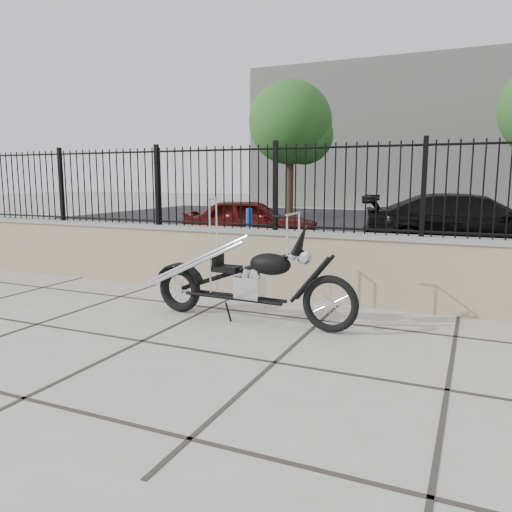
{
  "coord_description": "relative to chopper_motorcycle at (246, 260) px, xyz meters",
  "views": [
    {
      "loc": [
        1.63,
        -4.1,
        1.7
      ],
      "look_at": [
        -0.82,
        1.43,
        0.75
      ],
      "focal_mm": 35.0,
      "sensor_mm": 36.0,
      "label": 1
    }
  ],
  "objects": [
    {
      "name": "bollard_a",
      "position": [
        -1.86,
        4.13,
        -0.21
      ],
      "size": [
        0.16,
        0.16,
        1.07
      ],
      "primitive_type": "cylinder",
      "rotation": [
        0.0,
        0.0,
        -0.33
      ],
      "color": "#0C3EBC",
      "rests_on": "ground_plane"
    },
    {
      "name": "ground_plane",
      "position": [
        0.82,
        -1.13,
        -0.75
      ],
      "size": [
        90.0,
        90.0,
        0.0
      ],
      "primitive_type": "plane",
      "color": "#99968E",
      "rests_on": "ground"
    },
    {
      "name": "background_building",
      "position": [
        0.82,
        25.37,
        3.25
      ],
      "size": [
        22.0,
        6.0,
        8.0
      ],
      "primitive_type": "cube",
      "color": "beige",
      "rests_on": "ground_plane"
    },
    {
      "name": "iron_fence",
      "position": [
        0.82,
        1.37,
        0.81
      ],
      "size": [
        14.0,
        0.08,
        1.2
      ],
      "primitive_type": "cube",
      "color": "black",
      "rests_on": "retaining_wall"
    },
    {
      "name": "tree_left",
      "position": [
        -5.04,
        15.21,
        3.42
      ],
      "size": [
        3.53,
        3.53,
        5.95
      ],
      "rotation": [
        0.0,
        0.0,
        -0.29
      ],
      "color": "#382619",
      "rests_on": "ground_plane"
    },
    {
      "name": "retaining_wall",
      "position": [
        0.82,
        1.37,
        -0.27
      ],
      "size": [
        14.0,
        0.36,
        0.96
      ],
      "primitive_type": "cube",
      "color": "gray",
      "rests_on": "ground_plane"
    },
    {
      "name": "parking_lot",
      "position": [
        0.82,
        11.37,
        -0.75
      ],
      "size": [
        30.0,
        30.0,
        0.0
      ],
      "primitive_type": "plane",
      "color": "black",
      "rests_on": "ground"
    },
    {
      "name": "car_red",
      "position": [
        -2.82,
        6.34,
        -0.15
      ],
      "size": [
        3.74,
        2.38,
        1.19
      ],
      "primitive_type": "imported",
      "rotation": [
        0.0,
        0.0,
        1.88
      ],
      "color": "#480C0A",
      "rests_on": "parking_lot"
    },
    {
      "name": "chopper_motorcycle",
      "position": [
        0.0,
        0.0,
        0.0
      ],
      "size": [
        2.5,
        0.54,
        1.49
      ],
      "primitive_type": null,
      "rotation": [
        0.0,
        0.0,
        -0.04
      ],
      "color": "black",
      "rests_on": "ground_plane"
    },
    {
      "name": "car_black",
      "position": [
        2.37,
        6.6,
        -0.07
      ],
      "size": [
        4.89,
        2.5,
        1.36
      ],
      "primitive_type": "imported",
      "rotation": [
        0.0,
        0.0,
        1.7
      ],
      "color": "black",
      "rests_on": "parking_lot"
    }
  ]
}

